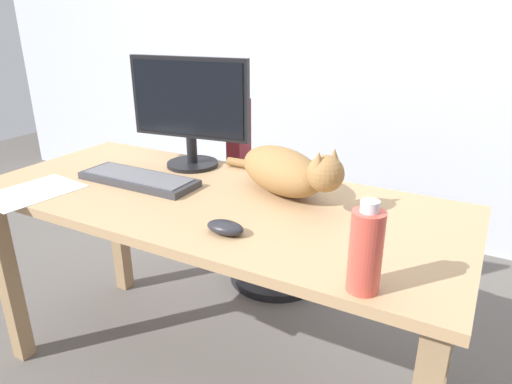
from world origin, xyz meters
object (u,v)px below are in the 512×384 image
at_px(keyboard, 139,179).
at_px(water_bottle, 366,250).
at_px(computer_mouse, 225,227).
at_px(office_chair, 267,209).
at_px(monitor, 190,108).
at_px(cat, 286,171).

bearing_deg(keyboard, water_bottle, -17.55).
distance_m(computer_mouse, water_bottle, 0.42).
distance_m(office_chair, keyboard, 0.83).
xyz_separation_m(monitor, keyboard, (-0.05, -0.25, -0.21)).
relative_size(office_chair, computer_mouse, 8.24).
distance_m(keyboard, computer_mouse, 0.52).
bearing_deg(computer_mouse, office_chair, 110.49).
bearing_deg(water_bottle, office_chair, 126.56).
distance_m(office_chair, cat, 0.81).
bearing_deg(computer_mouse, monitor, 134.34).
bearing_deg(cat, office_chair, 122.01).
height_order(monitor, keyboard, monitor).
bearing_deg(monitor, cat, -12.16).
distance_m(monitor, cat, 0.48).
bearing_deg(computer_mouse, keyboard, 158.19).
relative_size(cat, computer_mouse, 4.97).
relative_size(keyboard, water_bottle, 2.12).
height_order(office_chair, cat, cat).
height_order(office_chair, monitor, monitor).
bearing_deg(cat, keyboard, -163.33).
distance_m(keyboard, cat, 0.53).
bearing_deg(monitor, water_bottle, -32.30).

